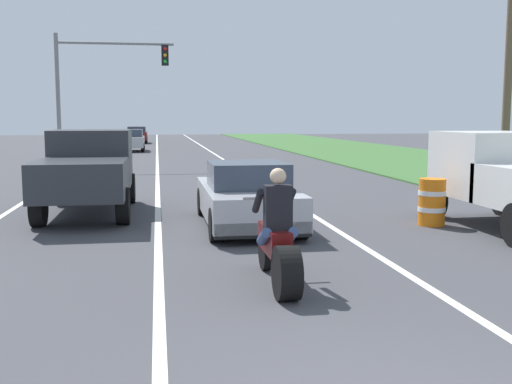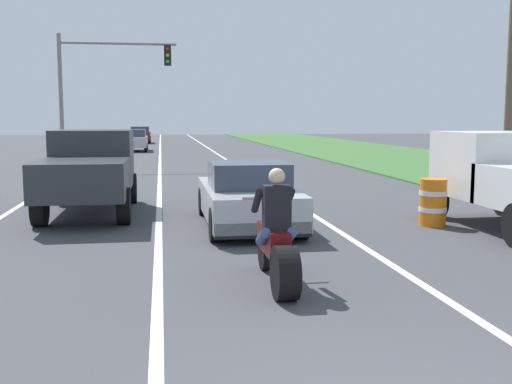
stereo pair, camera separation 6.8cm
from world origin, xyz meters
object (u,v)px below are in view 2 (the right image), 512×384
(traffic_light_mast_near, at_px, (98,78))
(construction_barrel_nearest, at_px, (433,202))
(motorcycle_with_rider, at_px, (277,244))
(sports_car_silver, at_px, (247,197))
(distant_car_far_ahead, at_px, (134,140))
(pickup_truck_left_lane_dark_grey, at_px, (90,168))
(distant_car_further_ahead, at_px, (140,135))

(traffic_light_mast_near, height_order, construction_barrel_nearest, traffic_light_mast_near)
(motorcycle_with_rider, bearing_deg, traffic_light_mast_near, 101.65)
(motorcycle_with_rider, bearing_deg, sports_car_silver, 86.73)
(sports_car_silver, bearing_deg, construction_barrel_nearest, -7.61)
(distant_car_far_ahead, bearing_deg, pickup_truck_left_lane_dark_grey, -89.70)
(motorcycle_with_rider, height_order, pickup_truck_left_lane_dark_grey, pickup_truck_left_lane_dark_grey)
(motorcycle_with_rider, xyz_separation_m, sports_car_silver, (0.27, 4.67, 0.04))
(traffic_light_mast_near, distance_m, distant_car_further_ahead, 27.55)
(pickup_truck_left_lane_dark_grey, relative_size, construction_barrel_nearest, 4.80)
(construction_barrel_nearest, height_order, distant_car_far_ahead, distant_car_far_ahead)
(construction_barrel_nearest, xyz_separation_m, distant_car_further_ahead, (-7.53, 43.83, 0.27))
(distant_car_far_ahead, height_order, distant_car_further_ahead, same)
(motorcycle_with_rider, height_order, sports_car_silver, motorcycle_with_rider)
(traffic_light_mast_near, bearing_deg, distant_car_further_ahead, 88.11)
(motorcycle_with_rider, bearing_deg, pickup_truck_left_lane_dark_grey, 114.78)
(construction_barrel_nearest, relative_size, distant_car_far_ahead, 0.25)
(motorcycle_with_rider, distance_m, distant_car_further_ahead, 48.09)
(construction_barrel_nearest, relative_size, distant_car_further_ahead, 0.25)
(sports_car_silver, height_order, distant_car_far_ahead, distant_car_far_ahead)
(traffic_light_mast_near, relative_size, distant_car_further_ahead, 1.50)
(pickup_truck_left_lane_dark_grey, height_order, distant_car_further_ahead, pickup_truck_left_lane_dark_grey)
(traffic_light_mast_near, bearing_deg, construction_barrel_nearest, -62.93)
(sports_car_silver, xyz_separation_m, pickup_truck_left_lane_dark_grey, (-3.47, 2.26, 0.48))
(pickup_truck_left_lane_dark_grey, xyz_separation_m, construction_barrel_nearest, (7.37, -2.78, -0.60))
(pickup_truck_left_lane_dark_grey, xyz_separation_m, distant_car_further_ahead, (-0.15, 41.04, -0.33))
(distant_car_far_ahead, bearing_deg, construction_barrel_nearest, -76.13)
(pickup_truck_left_lane_dark_grey, height_order, distant_car_far_ahead, pickup_truck_left_lane_dark_grey)
(traffic_light_mast_near, height_order, distant_car_far_ahead, traffic_light_mast_near)
(pickup_truck_left_lane_dark_grey, height_order, construction_barrel_nearest, pickup_truck_left_lane_dark_grey)
(distant_car_further_ahead, bearing_deg, traffic_light_mast_near, -91.89)
(motorcycle_with_rider, bearing_deg, distant_car_further_ahead, 94.00)
(sports_car_silver, xyz_separation_m, distant_car_further_ahead, (-3.62, 43.30, 0.14))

